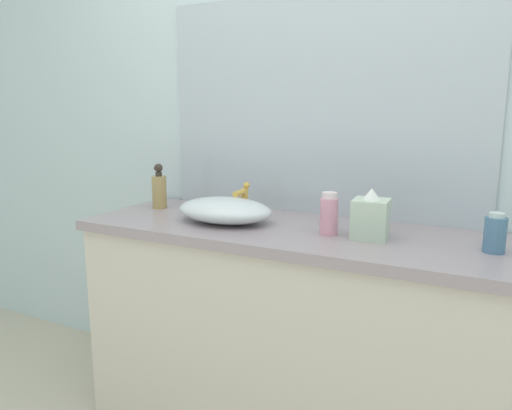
# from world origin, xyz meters

# --- Properties ---
(bathroom_wall_rear) EXTENTS (6.00, 0.06, 2.60)m
(bathroom_wall_rear) POSITION_xyz_m (0.00, 0.73, 1.30)
(bathroom_wall_rear) COLOR silver
(bathroom_wall_rear) RESTS_ON ground
(vanity_counter) EXTENTS (1.65, 0.58, 0.88)m
(vanity_counter) POSITION_xyz_m (-0.10, 0.40, 0.44)
(vanity_counter) COLOR beige
(vanity_counter) RESTS_ON ground
(wall_mirror_panel) EXTENTS (1.40, 0.01, 0.91)m
(wall_mirror_panel) POSITION_xyz_m (-0.10, 0.69, 1.33)
(wall_mirror_panel) COLOR #B2BCC6
(wall_mirror_panel) RESTS_ON vanity_counter
(sink_basin) EXTENTS (0.40, 0.27, 0.10)m
(sink_basin) POSITION_xyz_m (-0.37, 0.37, 0.92)
(sink_basin) COLOR silver
(sink_basin) RESTS_ON vanity_counter
(faucet) EXTENTS (0.03, 0.11, 0.14)m
(faucet) POSITION_xyz_m (-0.37, 0.52, 0.95)
(faucet) COLOR gold
(faucet) RESTS_ON vanity_counter
(soap_dispenser) EXTENTS (0.07, 0.07, 0.20)m
(soap_dispenser) POSITION_xyz_m (-0.78, 0.47, 0.96)
(soap_dispenser) COLOR tan
(soap_dispenser) RESTS_ON vanity_counter
(lotion_bottle) EXTENTS (0.07, 0.07, 0.13)m
(lotion_bottle) POSITION_xyz_m (0.61, 0.40, 0.94)
(lotion_bottle) COLOR teal
(lotion_bottle) RESTS_ON vanity_counter
(perfume_bottle) EXTENTS (0.07, 0.07, 0.15)m
(perfume_bottle) POSITION_xyz_m (0.07, 0.37, 0.95)
(perfume_bottle) COLOR pink
(perfume_bottle) RESTS_ON vanity_counter
(tissue_box) EXTENTS (0.13, 0.13, 0.18)m
(tissue_box) POSITION_xyz_m (0.21, 0.39, 0.95)
(tissue_box) COLOR beige
(tissue_box) RESTS_ON vanity_counter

